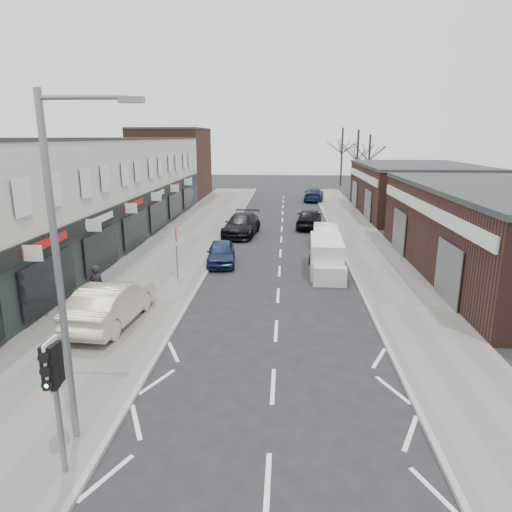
% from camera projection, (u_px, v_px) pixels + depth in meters
% --- Properties ---
extents(ground, '(160.00, 160.00, 0.00)m').
position_uv_depth(ground, '(271.00, 427.00, 11.60)').
color(ground, black).
rests_on(ground, ground).
extents(pavement_left, '(5.50, 64.00, 0.12)m').
position_uv_depth(pavement_left, '(189.00, 237.00, 33.25)').
color(pavement_left, slate).
rests_on(pavement_left, ground).
extents(pavement_right, '(3.50, 64.00, 0.12)m').
position_uv_depth(pavement_right, '(362.00, 240.00, 32.46)').
color(pavement_right, slate).
rests_on(pavement_right, ground).
extents(shop_terrace_left, '(8.00, 41.00, 7.10)m').
position_uv_depth(shop_terrace_left, '(79.00, 193.00, 30.38)').
color(shop_terrace_left, silver).
rests_on(shop_terrace_left, ground).
extents(brick_block_far, '(8.00, 10.00, 8.00)m').
position_uv_depth(brick_block_far, '(172.00, 164.00, 54.89)').
color(brick_block_far, '#482A1F').
rests_on(brick_block_far, ground).
extents(right_unit_far, '(10.00, 16.00, 4.50)m').
position_uv_depth(right_unit_far, '(415.00, 191.00, 43.06)').
color(right_unit_far, '#3A1F1A').
rests_on(right_unit_far, ground).
extents(tree_far_a, '(3.60, 3.60, 8.00)m').
position_uv_depth(tree_far_a, '(355.00, 196.00, 57.37)').
color(tree_far_a, '#382D26').
rests_on(tree_far_a, ground).
extents(tree_far_b, '(3.60, 3.60, 7.50)m').
position_uv_depth(tree_far_b, '(367.00, 190.00, 63.00)').
color(tree_far_b, '#382D26').
rests_on(tree_far_b, ground).
extents(tree_far_c, '(3.60, 3.60, 8.50)m').
position_uv_depth(tree_far_c, '(340.00, 186.00, 68.98)').
color(tree_far_c, '#382D26').
rests_on(tree_far_c, ground).
extents(traffic_light, '(0.28, 0.60, 3.10)m').
position_uv_depth(traffic_light, '(54.00, 376.00, 9.32)').
color(traffic_light, slate).
rests_on(traffic_light, pavement_left).
extents(street_lamp, '(2.23, 0.22, 8.00)m').
position_uv_depth(street_lamp, '(64.00, 257.00, 9.95)').
color(street_lamp, slate).
rests_on(street_lamp, pavement_left).
extents(warning_sign, '(0.12, 0.80, 2.70)m').
position_uv_depth(warning_sign, '(177.00, 239.00, 22.96)').
color(warning_sign, slate).
rests_on(warning_sign, pavement_left).
extents(white_van, '(1.83, 4.82, 1.85)m').
position_uv_depth(white_van, '(326.00, 257.00, 24.58)').
color(white_van, silver).
rests_on(white_van, ground).
extents(sedan_on_pavement, '(2.12, 5.12, 1.65)m').
position_uv_depth(sedan_on_pavement, '(111.00, 303.00, 17.61)').
color(sedan_on_pavement, beige).
rests_on(sedan_on_pavement, pavement_left).
extents(pedestrian, '(0.72, 0.51, 1.85)m').
position_uv_depth(pedestrian, '(97.00, 286.00, 19.26)').
color(pedestrian, black).
rests_on(pedestrian, pavement_left).
extents(parked_car_left_a, '(1.98, 4.06, 1.34)m').
position_uv_depth(parked_car_left_a, '(221.00, 253.00, 26.37)').
color(parked_car_left_a, '#152142').
rests_on(parked_car_left_a, ground).
extents(parked_car_left_b, '(2.79, 5.72, 1.60)m').
position_uv_depth(parked_car_left_b, '(242.00, 225.00, 34.08)').
color(parked_car_left_b, black).
rests_on(parked_car_left_b, ground).
extents(parked_car_right_a, '(1.94, 4.77, 1.54)m').
position_uv_depth(parked_car_right_a, '(325.00, 233.00, 31.30)').
color(parked_car_right_a, silver).
rests_on(parked_car_right_a, ground).
extents(parked_car_right_b, '(2.38, 4.95, 1.63)m').
position_uv_depth(parked_car_right_b, '(309.00, 218.00, 36.87)').
color(parked_car_right_b, black).
rests_on(parked_car_right_b, ground).
extents(parked_car_right_c, '(2.62, 5.36, 1.50)m').
position_uv_depth(parked_car_right_c, '(314.00, 194.00, 52.47)').
color(parked_car_right_c, '#152044').
rests_on(parked_car_right_c, ground).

